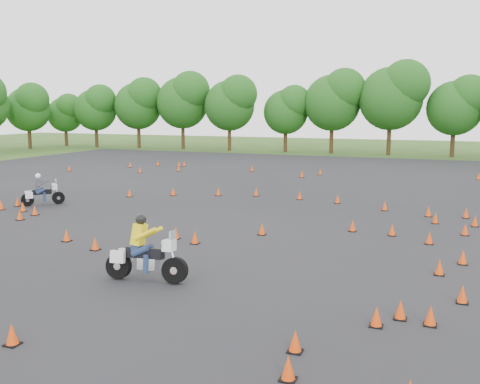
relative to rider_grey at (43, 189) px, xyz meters
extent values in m
plane|color=#2D5119|center=(10.66, -3.42, -0.83)|extent=(140.00, 140.00, 0.00)
plane|color=black|center=(10.66, 2.58, -0.83)|extent=(62.00, 62.00, 0.00)
cone|color=#E03F09|center=(11.89, 6.40, -0.60)|extent=(0.26, 0.26, 0.45)
cone|color=#E03F09|center=(-8.66, 12.81, -0.60)|extent=(0.26, 0.26, 0.45)
cone|color=#E03F09|center=(10.98, -13.42, -0.60)|extent=(0.26, 0.26, 0.45)
cone|color=#E03F09|center=(-1.01, -1.80, -0.60)|extent=(0.26, 0.26, 0.45)
cone|color=#E03F09|center=(19.84, -7.35, -0.60)|extent=(0.26, 0.26, 0.45)
cone|color=#E03F09|center=(18.46, -9.01, -0.60)|extent=(0.26, 0.26, 0.45)
cone|color=#E03F09|center=(16.61, -11.58, -0.60)|extent=(0.26, 0.26, 0.45)
cone|color=#E03F09|center=(0.34, -1.79, -0.60)|extent=(0.26, 0.26, 0.45)
cone|color=#E03F09|center=(4.97, 17.77, -0.60)|extent=(0.26, 0.26, 0.45)
cone|color=#E03F09|center=(9.28, 6.64, -0.60)|extent=(0.26, 0.26, 0.45)
cone|color=#E03F09|center=(9.81, -3.99, -0.60)|extent=(0.26, 0.26, 0.45)
cone|color=#E03F09|center=(-0.98, -0.74, -0.60)|extent=(0.26, 0.26, 0.45)
cone|color=#E03F09|center=(4.82, 5.06, -0.60)|extent=(0.26, 0.26, 0.45)
cone|color=#E03F09|center=(7.93, -6.44, -0.60)|extent=(0.26, 0.26, 0.45)
cone|color=#E03F09|center=(-2.75, 13.73, -0.60)|extent=(0.26, 0.26, 0.45)
cone|color=#E03F09|center=(1.52, -2.29, -0.60)|extent=(0.26, 0.26, 0.45)
cone|color=#E03F09|center=(16.79, -12.73, -0.60)|extent=(0.26, 0.26, 0.45)
cone|color=#E03F09|center=(-2.02, 18.78, -0.60)|extent=(0.26, 0.26, 0.45)
cone|color=#E03F09|center=(12.65, -2.15, -0.60)|extent=(0.26, 0.26, 0.45)
cone|color=#E03F09|center=(14.04, 5.97, -0.60)|extent=(0.26, 0.26, 0.45)
cone|color=#E03F09|center=(9.58, 15.66, -0.60)|extent=(0.26, 0.26, 0.45)
cone|color=#E03F09|center=(16.58, 4.80, -0.60)|extent=(0.26, 0.26, 0.45)
cone|color=#E03F09|center=(21.39, 18.90, -0.60)|extent=(0.26, 0.26, 0.45)
cone|color=#E03F09|center=(1.67, -3.39, -0.60)|extent=(0.26, 0.26, 0.45)
cone|color=#E03F09|center=(-1.77, 19.26, -0.60)|extent=(0.26, 0.26, 0.45)
cone|color=#E03F09|center=(15.87, -0.26, -0.60)|extent=(0.26, 0.26, 0.45)
cone|color=#E03F09|center=(6.18, -5.79, -0.60)|extent=(0.26, 0.26, 0.45)
cone|color=#E03F09|center=(20.52, 2.53, -0.60)|extent=(0.26, 0.26, 0.45)
cone|color=#E03F09|center=(2.72, 3.83, -0.60)|extent=(0.26, 0.26, 0.45)
cone|color=#E03F09|center=(17.99, -9.66, -0.60)|extent=(0.26, 0.26, 0.45)
cone|color=#E03F09|center=(-4.11, 18.84, -0.60)|extent=(0.26, 0.26, 0.45)
cone|color=#E03F09|center=(-5.63, 16.84, -0.60)|extent=(0.26, 0.26, 0.45)
cone|color=#E03F09|center=(20.09, 0.67, -0.60)|extent=(0.26, 0.26, 0.45)
cone|color=#E03F09|center=(17.43, -0.43, -0.60)|extent=(0.26, 0.26, 0.45)
cone|color=#E03F09|center=(10.81, -4.37, -0.60)|extent=(0.26, 0.26, 0.45)
cone|color=#E03F09|center=(10.47, 17.56, -0.60)|extent=(0.26, 0.26, 0.45)
cone|color=#E03F09|center=(19.25, -5.07, -0.60)|extent=(0.26, 0.26, 0.45)
cone|color=#E03F09|center=(-0.48, 15.77, -0.60)|extent=(0.26, 0.26, 0.45)
cone|color=#E03F09|center=(20.21, 4.29, -0.60)|extent=(0.26, 0.26, 0.45)
cone|color=#E03F09|center=(19.13, -9.15, -0.60)|extent=(0.26, 0.26, 0.45)
cone|color=#E03F09|center=(18.83, -1.29, -0.60)|extent=(0.26, 0.26, 0.45)
cone|color=#E03F09|center=(18.95, 2.57, -0.60)|extent=(0.26, 0.26, 0.45)
cone|color=#E03F09|center=(18.61, 4.03, -0.60)|extent=(0.26, 0.26, 0.45)
cone|color=#E03F09|center=(7.23, 5.97, -0.60)|extent=(0.26, 0.26, 0.45)
cone|color=#E03F09|center=(19.92, -3.63, -0.60)|extent=(0.26, 0.26, 0.45)
camera|label=1|loc=(19.29, -21.56, 4.10)|focal=40.00mm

